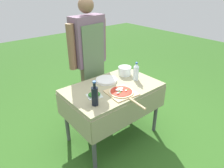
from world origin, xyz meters
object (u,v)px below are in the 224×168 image
object	(u,v)px
prep_table	(113,94)
plate_stack	(106,80)
pizza_on_peel	(122,93)
water_bottle	(136,72)
person_cook	(89,53)
herb_container	(94,95)
oil_bottle	(95,96)
mixing_tub	(125,71)

from	to	relation	value
prep_table	plate_stack	xyz separation A→B (m)	(0.04, 0.17, 0.12)
pizza_on_peel	water_bottle	distance (m)	0.42
prep_table	water_bottle	size ratio (longest dim) A/B	4.80
person_cook	plate_stack	xyz separation A→B (m)	(-0.02, -0.41, -0.25)
person_cook	herb_container	bearing A→B (deg)	51.79
person_cook	pizza_on_peel	distance (m)	0.81
oil_bottle	water_bottle	size ratio (longest dim) A/B	1.12
plate_stack	mixing_tub	bearing A→B (deg)	-0.41
plate_stack	person_cook	bearing A→B (deg)	87.08
prep_table	pizza_on_peel	bearing A→B (deg)	-98.54
herb_container	pizza_on_peel	bearing A→B (deg)	-30.42
prep_table	plate_stack	world-z (taller)	plate_stack
prep_table	mixing_tub	size ratio (longest dim) A/B	6.61
pizza_on_peel	oil_bottle	size ratio (longest dim) A/B	2.10
prep_table	plate_stack	size ratio (longest dim) A/B	4.20
person_cook	plate_stack	distance (m)	0.48
herb_container	plate_stack	world-z (taller)	herb_container
person_cook	herb_container	xyz separation A→B (m)	(-0.35, -0.61, -0.25)
prep_table	pizza_on_peel	size ratio (longest dim) A/B	2.03
person_cook	oil_bottle	world-z (taller)	person_cook
oil_bottle	water_bottle	distance (m)	0.76
mixing_tub	plate_stack	xyz separation A→B (m)	(-0.31, 0.00, -0.04)
plate_stack	pizza_on_peel	bearing A→B (deg)	-100.13
pizza_on_peel	herb_container	bearing A→B (deg)	155.27
mixing_tub	herb_container	bearing A→B (deg)	-162.76
person_cook	herb_container	world-z (taller)	person_cook
water_bottle	herb_container	distance (m)	0.65
oil_bottle	water_bottle	world-z (taller)	oil_bottle
person_cook	plate_stack	size ratio (longest dim) A/B	6.26
herb_container	person_cook	bearing A→B (deg)	59.93
pizza_on_peel	herb_container	distance (m)	0.31
plate_stack	herb_container	bearing A→B (deg)	-148.60
person_cook	pizza_on_peel	world-z (taller)	person_cook
pizza_on_peel	oil_bottle	xyz separation A→B (m)	(-0.36, 0.01, 0.09)
water_bottle	plate_stack	world-z (taller)	water_bottle
herb_container	mixing_tub	world-z (taller)	mixing_tub
mixing_tub	plate_stack	world-z (taller)	mixing_tub
pizza_on_peel	mixing_tub	distance (m)	0.52
person_cook	oil_bottle	bearing A→B (deg)	51.32
oil_bottle	mixing_tub	bearing A→B (deg)	25.29
prep_table	herb_container	xyz separation A→B (m)	(-0.30, -0.04, 0.12)
oil_bottle	herb_container	world-z (taller)	oil_bottle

